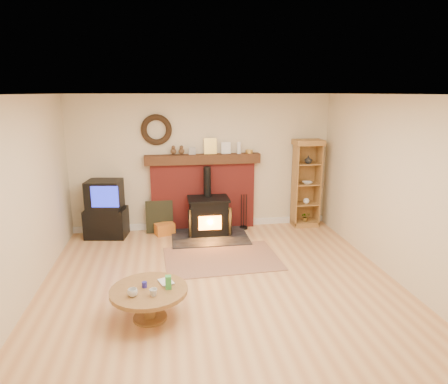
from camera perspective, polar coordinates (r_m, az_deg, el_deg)
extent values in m
plane|color=tan|center=(5.55, -0.10, -14.14)|extent=(5.50, 5.50, 0.00)
cube|color=beige|center=(7.74, -3.12, 4.19)|extent=(5.00, 0.02, 2.60)
cube|color=beige|center=(2.58, 9.35, -17.09)|extent=(5.00, 0.02, 2.60)
cube|color=beige|center=(5.33, -27.80, -2.01)|extent=(0.02, 5.50, 2.60)
cube|color=beige|center=(5.96, 24.39, -0.05)|extent=(0.02, 5.50, 2.60)
cube|color=white|center=(4.89, -0.12, 13.77)|extent=(5.00, 5.50, 0.02)
cube|color=white|center=(8.03, -2.98, -4.59)|extent=(5.00, 0.04, 0.12)
torus|color=black|center=(7.56, -9.64, 8.76)|extent=(0.57, 0.11, 0.57)
cube|color=maroon|center=(7.80, -3.00, -0.61)|extent=(2.00, 0.15, 1.30)
cube|color=#3A2012|center=(7.62, -3.04, 4.72)|extent=(2.20, 0.22, 0.18)
cube|color=#999999|center=(7.59, -4.58, 5.88)|extent=(0.13, 0.05, 0.14)
cube|color=gold|center=(7.63, -1.96, 6.57)|extent=(0.24, 0.06, 0.30)
cube|color=white|center=(7.67, 0.28, 6.32)|extent=(0.18, 0.05, 0.22)
cylinder|color=white|center=(7.69, 2.15, 6.33)|extent=(0.08, 0.08, 0.22)
cylinder|color=gold|center=(7.74, 3.61, 5.80)|extent=(0.14, 0.14, 0.07)
cube|color=black|center=(7.46, -2.04, -6.43)|extent=(1.40, 1.00, 0.03)
cube|color=black|center=(7.53, -2.23, -3.50)|extent=(0.69, 0.50, 0.64)
cube|color=black|center=(7.44, -2.26, -0.99)|extent=(0.76, 0.54, 0.04)
cylinder|color=black|center=(7.51, -2.41, 1.52)|extent=(0.14, 0.14, 0.56)
cube|color=orange|center=(7.30, -2.01, -4.44)|extent=(0.42, 0.02, 0.26)
cube|color=black|center=(7.33, -4.53, -4.25)|extent=(0.16, 0.22, 0.52)
cube|color=black|center=(7.40, 0.39, -4.03)|extent=(0.16, 0.22, 0.52)
cube|color=brown|center=(6.55, -0.33, -9.48)|extent=(1.88, 1.34, 0.01)
cube|color=black|center=(7.76, -16.42, -4.21)|extent=(0.80, 0.61, 0.54)
cube|color=black|center=(7.62, -16.70, -0.37)|extent=(0.67, 0.59, 0.54)
cube|color=#1923D1|center=(7.36, -16.68, -0.66)|extent=(0.48, 0.09, 0.39)
cube|color=olive|center=(8.28, 11.39, -4.33)|extent=(0.50, 0.36, 0.10)
cube|color=olive|center=(8.23, 11.26, 1.28)|extent=(0.50, 0.02, 1.59)
cube|color=olive|center=(7.99, 10.05, 0.97)|extent=(0.02, 0.36, 1.59)
cube|color=olive|center=(8.15, 13.24, 1.07)|extent=(0.02, 0.36, 1.59)
cube|color=olive|center=(7.93, 11.96, 6.96)|extent=(0.56, 0.40, 0.10)
cube|color=olive|center=(8.17, 11.53, -1.65)|extent=(0.46, 0.32, 0.02)
cube|color=olive|center=(8.07, 11.67, 1.14)|extent=(0.46, 0.32, 0.02)
cube|color=olive|center=(7.99, 11.81, 3.99)|extent=(0.46, 0.32, 0.02)
imported|color=white|center=(7.93, 11.97, 4.55)|extent=(0.15, 0.15, 0.16)
imported|color=white|center=(8.01, 11.80, 1.30)|extent=(0.20, 0.20, 0.05)
sphere|color=white|center=(8.10, 11.67, -1.26)|extent=(0.12, 0.12, 0.12)
imported|color=green|center=(8.19, 11.56, -3.48)|extent=(0.17, 0.15, 0.19)
cube|color=gold|center=(7.67, -8.46, -5.25)|extent=(0.40, 0.33, 0.22)
cube|color=black|center=(7.75, -9.20, -3.51)|extent=(0.51, 0.14, 0.61)
cylinder|color=black|center=(7.93, 2.82, -5.12)|extent=(0.16, 0.16, 0.04)
cylinder|color=black|center=(7.82, 2.49, -2.85)|extent=(0.02, 0.02, 0.70)
cylinder|color=black|center=(7.83, 2.85, -2.84)|extent=(0.02, 0.02, 0.70)
cylinder|color=black|center=(7.84, 3.20, -2.82)|extent=(0.02, 0.02, 0.70)
cylinder|color=brown|center=(5.07, -10.51, -17.19)|extent=(0.40, 0.40, 0.03)
cylinder|color=brown|center=(4.98, -10.60, -15.54)|extent=(0.15, 0.15, 0.32)
cylinder|color=brown|center=(4.90, -10.70, -13.68)|extent=(0.91, 0.91, 0.05)
imported|color=white|center=(4.74, -12.93, -13.82)|extent=(0.11, 0.11, 0.09)
imported|color=white|center=(4.71, -10.07, -13.95)|extent=(0.09, 0.09, 0.08)
imported|color=#4C331E|center=(4.97, -9.14, -12.75)|extent=(0.15, 0.20, 0.02)
cylinder|color=navy|center=(4.91, -11.30, -12.85)|extent=(0.06, 0.06, 0.07)
cube|color=green|center=(4.82, -7.95, -12.65)|extent=(0.07, 0.07, 0.16)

